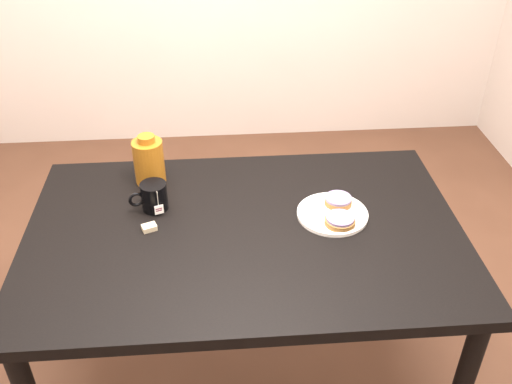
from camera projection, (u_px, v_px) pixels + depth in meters
ground_plane at (247, 378)px, 2.25m from camera, size 4.00×4.00×0.00m
table at (245, 249)px, 1.87m from camera, size 1.40×0.90×0.75m
plate at (332, 213)px, 1.88m from camera, size 0.23×0.23×0.02m
bagel_back at (338, 201)px, 1.91m from camera, size 0.12×0.12×0.03m
bagel_front at (340, 220)px, 1.82m from camera, size 0.14×0.14×0.03m
mug at (154, 196)px, 1.89m from camera, size 0.14×0.11×0.10m
teabag_pouch at (149, 227)px, 1.82m from camera, size 0.05×0.05×0.02m
bagel_package at (149, 161)px, 2.01m from camera, size 0.11×0.11×0.19m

